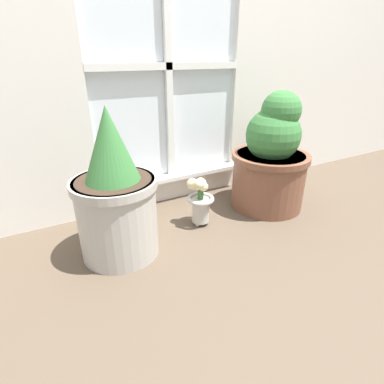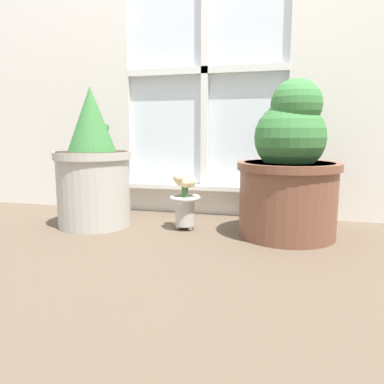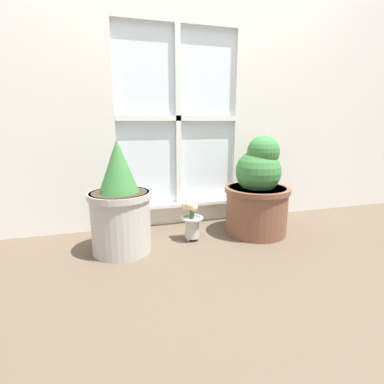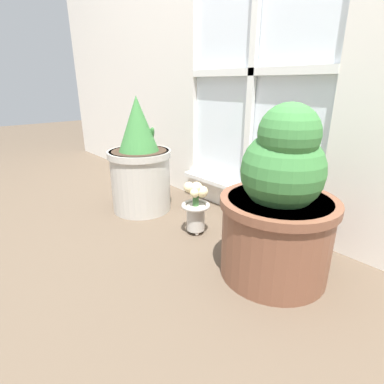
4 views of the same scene
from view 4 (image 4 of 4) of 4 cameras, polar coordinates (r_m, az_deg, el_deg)
The scene contains 4 objects.
ground_plane at distance 1.38m, azimuth -5.09°, elevation -10.16°, with size 10.00×10.00×0.00m, color brown.
potted_plant_left at distance 1.69m, azimuth -9.87°, elevation 5.11°, with size 0.35×0.35×0.63m.
potted_plant_right at distance 1.11m, azimuth 16.14°, elevation -3.00°, with size 0.42×0.42×0.64m.
flower_vase at distance 1.43m, azimuth 0.70°, elevation -2.45°, with size 0.14×0.14×0.26m.
Camera 4 is at (0.98, -0.69, 0.69)m, focal length 28.00 mm.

